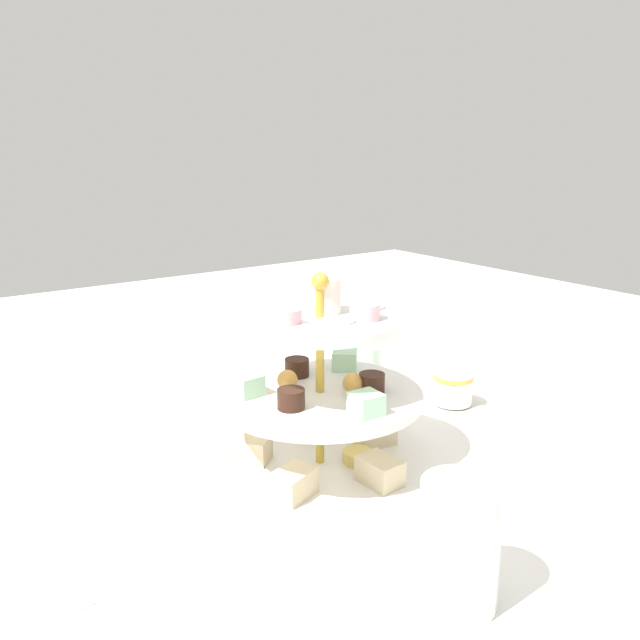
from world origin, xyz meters
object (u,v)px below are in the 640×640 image
water_glass_short_left (361,369)px  butter_knife_left (46,562)px  teacup_with_saucer (453,391)px  butter_knife_right (583,470)px  water_glass_tall_right (459,545)px  tiered_serving_stand (320,411)px

water_glass_short_left → butter_knife_left: (-0.51, -0.17, -0.04)m
teacup_with_saucer → butter_knife_left: teacup_with_saucer is taller
butter_knife_right → water_glass_tall_right: bearing=134.2°
water_glass_tall_right → butter_knife_left: water_glass_tall_right is taller
tiered_serving_stand → butter_knife_right: bearing=-36.8°
water_glass_tall_right → butter_knife_left: bearing=136.0°
tiered_serving_stand → water_glass_short_left: size_ratio=3.83×
teacup_with_saucer → tiered_serving_stand: bearing=-170.9°
water_glass_tall_right → butter_knife_left: size_ratio=0.66×
water_glass_short_left → tiered_serving_stand: bearing=-139.8°
teacup_with_saucer → butter_knife_right: bearing=-95.4°
tiered_serving_stand → water_glass_short_left: 0.27m
water_glass_short_left → teacup_with_saucer: size_ratio=0.84×
water_glass_tall_right → butter_knife_right: water_glass_tall_right is taller
tiered_serving_stand → water_glass_short_left: (0.20, 0.17, -0.04)m
tiered_serving_stand → water_glass_tall_right: size_ratio=2.59×
tiered_serving_stand → butter_knife_right: 0.32m
butter_knife_left → water_glass_short_left: bearing=99.4°
teacup_with_saucer → butter_knife_left: 0.59m
butter_knife_left → butter_knife_right: 0.59m
tiered_serving_stand → butter_knife_right: size_ratio=1.71×
water_glass_tall_right → water_glass_short_left: bearing=60.2°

